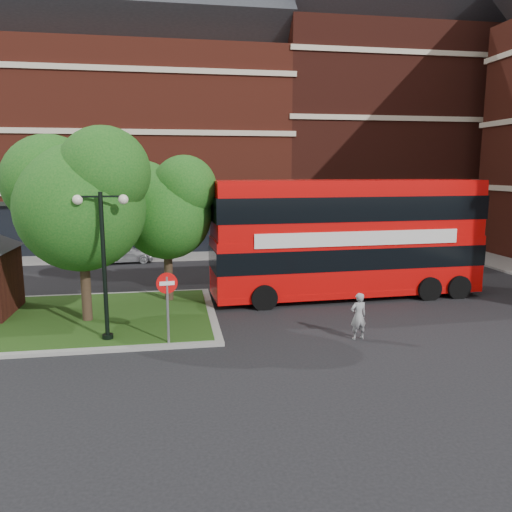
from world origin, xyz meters
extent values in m
plane|color=black|center=(0.00, 0.00, 0.00)|extent=(120.00, 120.00, 0.00)
cube|color=slate|center=(0.00, 16.50, 0.06)|extent=(44.00, 3.00, 0.12)
cube|color=maroon|center=(-8.00, 24.00, 7.00)|extent=(26.00, 12.00, 14.00)
cube|color=#471911|center=(14.00, 24.00, 8.00)|extent=(18.00, 12.00, 16.00)
cube|color=gray|center=(-8.00, 3.00, 0.06)|extent=(12.60, 7.60, 0.12)
cube|color=#19380F|center=(-8.00, 3.00, 0.07)|extent=(12.00, 7.00, 0.15)
cylinder|color=#2D2116|center=(-6.50, 2.50, 1.96)|extent=(0.36, 0.36, 3.92)
sphere|color=#134E15|center=(-6.50, 2.50, 4.34)|extent=(4.60, 4.60, 4.60)
sphere|color=#134E15|center=(-7.65, 3.19, 5.25)|extent=(3.45, 3.45, 3.45)
sphere|color=#134E15|center=(-5.58, 2.04, 5.60)|extent=(3.22, 3.22, 3.22)
cylinder|color=#2D2116|center=(-3.50, 5.00, 1.74)|extent=(0.36, 0.36, 3.47)
sphere|color=#134E15|center=(-3.50, 5.00, 3.84)|extent=(3.80, 3.80, 3.80)
sphere|color=#134E15|center=(-4.45, 5.57, 4.65)|extent=(2.85, 2.85, 2.85)
sphere|color=#134E15|center=(-2.74, 4.62, 4.96)|extent=(2.66, 2.66, 2.66)
cylinder|color=black|center=(-5.50, 0.20, 2.50)|extent=(0.14, 0.14, 5.00)
cylinder|color=black|center=(-5.50, 0.20, 0.15)|extent=(0.36, 0.36, 0.30)
cube|color=black|center=(-5.50, 0.20, 4.85)|extent=(1.40, 0.06, 0.06)
sphere|color=#F2EACC|center=(-6.20, 0.20, 4.75)|extent=(0.32, 0.32, 0.32)
sphere|color=#F2EACC|center=(-4.80, 0.20, 4.75)|extent=(0.32, 0.32, 0.32)
cylinder|color=black|center=(2.00, 14.50, 2.50)|extent=(0.14, 0.14, 5.00)
cylinder|color=black|center=(2.00, 14.50, 0.15)|extent=(0.36, 0.36, 0.30)
cube|color=black|center=(2.00, 14.50, 4.85)|extent=(1.40, 0.06, 0.06)
sphere|color=#F2EACC|center=(1.30, 14.50, 4.75)|extent=(0.32, 0.32, 0.32)
sphere|color=#F2EACC|center=(2.70, 14.50, 4.75)|extent=(0.32, 0.32, 0.32)
cylinder|color=black|center=(10.00, 14.50, 2.50)|extent=(0.14, 0.14, 5.00)
cylinder|color=black|center=(10.00, 14.50, 0.15)|extent=(0.36, 0.36, 0.30)
cube|color=black|center=(10.00, 14.50, 4.85)|extent=(1.40, 0.06, 0.06)
sphere|color=#F2EACC|center=(9.30, 14.50, 4.75)|extent=(0.32, 0.32, 0.32)
sphere|color=#F2EACC|center=(10.70, 14.50, 4.75)|extent=(0.32, 0.32, 0.32)
cube|color=red|center=(4.39, 4.81, 1.64)|extent=(12.14, 3.23, 2.30)
cube|color=red|center=(4.39, 4.81, 3.94)|extent=(12.02, 3.20, 2.30)
cube|color=black|center=(4.39, 4.81, 4.05)|extent=(12.14, 3.23, 1.04)
cube|color=silver|center=(4.45, 3.41, 2.85)|extent=(9.02, 0.41, 0.60)
imported|color=gray|center=(2.84, -0.82, 0.81)|extent=(0.64, 0.47, 1.61)
imported|color=#9FA1A6|center=(-6.36, 15.01, 0.64)|extent=(3.89, 1.83, 1.29)
imported|color=silver|center=(7.14, 14.50, 0.72)|extent=(4.48, 1.93, 1.44)
cylinder|color=slate|center=(-3.50, -0.50, 1.17)|extent=(0.08, 0.08, 2.33)
cylinder|color=red|center=(-3.50, -0.50, 2.12)|extent=(0.68, 0.13, 0.68)
cube|color=white|center=(-3.50, -0.50, 2.12)|extent=(0.48, 0.09, 0.13)
camera|label=1|loc=(-3.26, -16.27, 5.69)|focal=35.00mm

